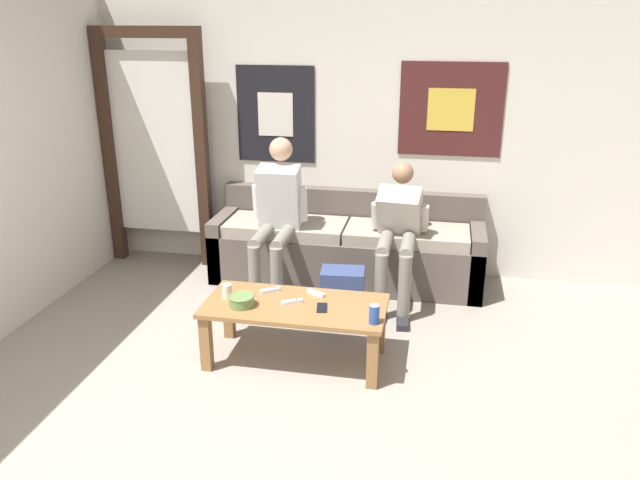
{
  "coord_description": "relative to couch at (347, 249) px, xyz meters",
  "views": [
    {
      "loc": [
        1.05,
        -2.5,
        2.23
      ],
      "look_at": [
        0.22,
        1.7,
        0.69
      ],
      "focal_mm": 35.0,
      "sensor_mm": 36.0,
      "label": 1
    }
  ],
  "objects": [
    {
      "name": "door_frame",
      "position": [
        -1.8,
        0.13,
        0.91
      ],
      "size": [
        1.0,
        0.1,
        2.15
      ],
      "color": "#382319",
      "rests_on": "ground_plane"
    },
    {
      "name": "coffee_table",
      "position": [
        -0.13,
        -1.44,
        0.06
      ],
      "size": [
        1.21,
        0.57,
        0.42
      ],
      "color": "olive",
      "rests_on": "ground_plane"
    },
    {
      "name": "cell_phone",
      "position": [
        0.06,
        -1.47,
        0.14
      ],
      "size": [
        0.09,
        0.15,
        0.01
      ],
      "color": "black",
      "rests_on": "coffee_table"
    },
    {
      "name": "drink_can_blue",
      "position": [
        0.42,
        -1.61,
        0.19
      ],
      "size": [
        0.07,
        0.07,
        0.12
      ],
      "color": "#28479E",
      "rests_on": "coffee_table"
    },
    {
      "name": "person_seated_adult",
      "position": [
        -0.53,
        -0.36,
        0.41
      ],
      "size": [
        0.47,
        0.84,
        1.29
      ],
      "color": "gray",
      "rests_on": "ground_plane"
    },
    {
      "name": "pillar_candle",
      "position": [
        -0.6,
        -1.42,
        0.18
      ],
      "size": [
        0.07,
        0.07,
        0.11
      ],
      "color": "silver",
      "rests_on": "coffee_table"
    },
    {
      "name": "couch",
      "position": [
        0.0,
        0.0,
        0.0
      ],
      "size": [
        2.34,
        0.68,
        0.77
      ],
      "color": "#564C47",
      "rests_on": "ground_plane"
    },
    {
      "name": "ground_plane",
      "position": [
        -0.29,
        -2.59,
        -0.29
      ],
      "size": [
        18.0,
        18.0,
        0.0
      ],
      "primitive_type": "plane",
      "color": "gray"
    },
    {
      "name": "game_controller_near_right",
      "position": [
        -0.15,
        -1.43,
        0.14
      ],
      "size": [
        0.14,
        0.1,
        0.03
      ],
      "color": "white",
      "rests_on": "coffee_table"
    },
    {
      "name": "backpack",
      "position": [
        0.09,
        -0.76,
        -0.1
      ],
      "size": [
        0.35,
        0.29,
        0.4
      ],
      "color": "navy",
      "rests_on": "ground_plane"
    },
    {
      "name": "game_controller_far_center",
      "position": [
        -0.34,
        -1.28,
        0.14
      ],
      "size": [
        0.14,
        0.11,
        0.03
      ],
      "color": "white",
      "rests_on": "coffee_table"
    },
    {
      "name": "ceramic_bowl",
      "position": [
        -0.47,
        -1.53,
        0.17
      ],
      "size": [
        0.17,
        0.17,
        0.08
      ],
      "color": "#607F47",
      "rests_on": "coffee_table"
    },
    {
      "name": "game_controller_near_left",
      "position": [
        -0.02,
        -1.26,
        0.14
      ],
      "size": [
        0.14,
        0.1,
        0.03
      ],
      "color": "white",
      "rests_on": "coffee_table"
    },
    {
      "name": "person_seated_teen",
      "position": [
        0.47,
        -0.35,
        0.33
      ],
      "size": [
        0.47,
        0.92,
        1.11
      ],
      "color": "gray",
      "rests_on": "ground_plane"
    },
    {
      "name": "wall_back",
      "position": [
        -0.28,
        0.35,
        0.98
      ],
      "size": [
        10.0,
        0.07,
        2.55
      ],
      "color": "silver",
      "rests_on": "ground_plane"
    }
  ]
}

